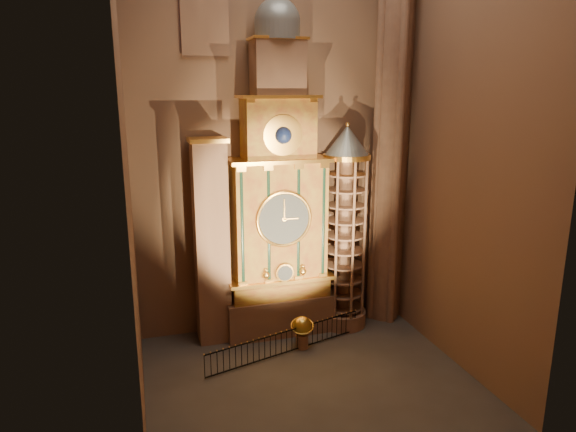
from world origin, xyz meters
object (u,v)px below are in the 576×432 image
object	(u,v)px
celestial_globe	(302,329)
iron_railing	(287,342)
astronomical_clock	(278,207)
portrait_tower	(211,242)
stair_turret	(345,230)

from	to	relation	value
celestial_globe	iron_railing	xyz separation A→B (m)	(-0.90, -0.35, -0.36)
celestial_globe	astronomical_clock	bearing A→B (deg)	104.38
portrait_tower	celestial_globe	xyz separation A→B (m)	(3.96, -2.21, -4.17)
astronomical_clock	iron_railing	size ratio (longest dim) A/B	2.04
stair_turret	iron_railing	bearing A→B (deg)	-149.23
celestial_globe	portrait_tower	bearing A→B (deg)	150.86
portrait_tower	iron_railing	bearing A→B (deg)	-39.89
astronomical_clock	stair_turret	bearing A→B (deg)	-4.30
stair_turret	portrait_tower	bearing A→B (deg)	177.67
stair_turret	iron_railing	distance (m)	6.44
stair_turret	iron_railing	size ratio (longest dim) A/B	1.32
portrait_tower	celestial_globe	distance (m)	6.16
portrait_tower	celestial_globe	size ratio (longest dim) A/B	6.22
astronomical_clock	iron_railing	xyz separation A→B (m)	(-0.33, -2.55, -6.06)
astronomical_clock	celestial_globe	world-z (taller)	astronomical_clock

